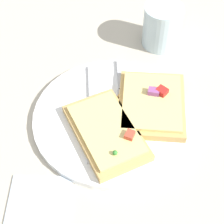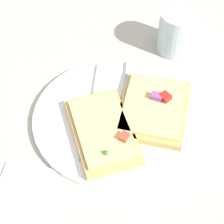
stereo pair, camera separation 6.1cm
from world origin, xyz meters
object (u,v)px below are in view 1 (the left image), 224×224
Objects in this scene: knife at (123,92)px; pizza_slice_main at (106,132)px; napkin at (35,223)px; drinking_glass at (162,26)px; pizza_slice_corner at (152,104)px; fork at (93,115)px; plate at (112,118)px.

pizza_slice_main is (0.10, -0.03, 0.01)m from knife.
drinking_glass is at bearing 153.11° from napkin.
pizza_slice_main is 1.23× the size of pizza_slice_corner.
pizza_slice_corner is 0.19m from drinking_glass.
fork is 1.18× the size of pizza_slice_main.
plate is 1.28× the size of fork.
fork is at bearing -85.65° from plate.
pizza_slice_corner is 0.28m from napkin.
fork is at bearing -174.83° from pizza_slice_main.
knife is 0.28m from napkin.
pizza_slice_main reaches higher than plate.
napkin is (0.22, -0.18, -0.02)m from pizza_slice_corner.
fork is at bearing 105.72° from pizza_slice_corner.
pizza_slice_corner is at bearing 101.35° from pizza_slice_main.
pizza_slice_main reaches higher than knife.
pizza_slice_corner reaches higher than pizza_slice_main.
napkin is at bearing 143.62° from pizza_slice_corner.
knife is at bearing 159.74° from plate.
pizza_slice_corner is (0.03, 0.05, 0.01)m from knife.
fork is 0.11m from pizza_slice_corner.
fork reaches higher than napkin.
pizza_slice_main is 1.18× the size of napkin.
pizza_slice_corner is at bearing 106.44° from plate.
knife is 1.05× the size of pizza_slice_main.
plate is at bearing 109.49° from pizza_slice_corner.
napkin is at bearing -28.83° from plate.
pizza_slice_main is at bearing 147.17° from napkin.
drinking_glass reaches higher than napkin.
knife is 1.24× the size of napkin.
pizza_slice_main is at bearing -11.35° from plate.
napkin is at bearing -26.89° from drinking_glass.
knife is (-0.06, 0.05, -0.00)m from fork.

